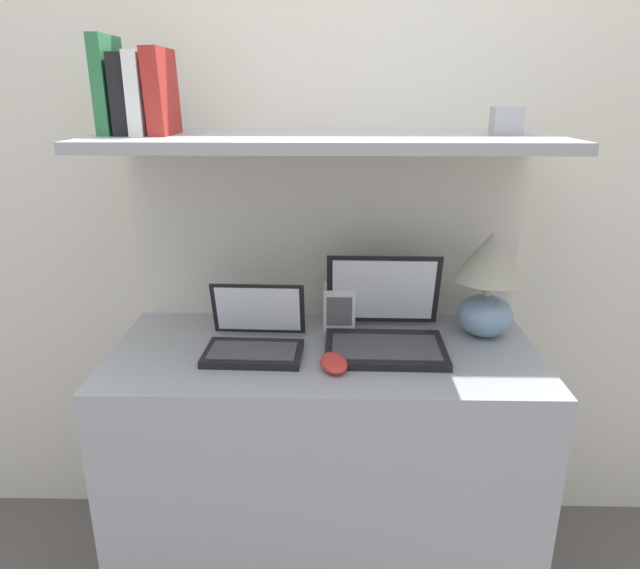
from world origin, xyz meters
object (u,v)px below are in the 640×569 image
Objects in this scene: router_box at (339,306)px; book_red at (162,92)px; shelf_gadget at (507,121)px; table_lamp at (489,277)px; laptop_large at (384,328)px; laptop_small at (255,338)px; book_green at (109,86)px; book_white at (143,94)px; computer_mouse at (334,363)px; book_black at (127,95)px.

book_red is at bearing -166.92° from router_box.
shelf_gadget reaches higher than router_box.
laptop_large is (-0.30, -0.08, -0.13)m from table_lamp.
laptop_small is 1.13× the size of book_green.
book_red is 0.87m from shelf_gadget.
table_lamp is 2.43× the size of router_box.
book_white is 0.92m from shelf_gadget.
book_white is at bearing 0.00° from book_green.
table_lamp is 2.53× the size of computer_mouse.
shelf_gadget is at bearing 0.00° from book_black.
shelf_gadget is at bearing 0.00° from book_green.
book_black is at bearing 177.31° from laptop_large.
book_black is 0.93× the size of book_red.
computer_mouse is 0.62× the size of book_white.
book_red is (-0.46, -0.11, 0.61)m from router_box.
laptop_large is 1.67× the size of book_white.
book_white reaches higher than book_black.
laptop_small reaches higher than computer_mouse.
router_box is 1.73× the size of shelf_gadget.
laptop_large is at bearing -3.10° from book_red.
computer_mouse is 0.52× the size of book_green.
book_black is 2.65× the size of shelf_gadget.
book_red is (-0.22, 0.08, 0.64)m from laptop_small.
table_lamp reaches higher than computer_mouse.
laptop_small is (-0.66, -0.13, -0.14)m from table_lamp.
book_red is (-0.58, 0.03, 0.63)m from laptop_large.
book_white is (0.08, 0.00, -0.02)m from book_green.
router_box reaches higher than computer_mouse.
computer_mouse is at bearing -22.61° from book_red.
laptop_large reaches higher than laptop_small.
book_green reaches higher than laptop_small.
router_box is (0.23, 0.19, 0.02)m from laptop_small.
book_green is 0.05m from book_black.
shelf_gadget is (0.96, 0.00, -0.06)m from book_black.
book_green is 1.14× the size of book_red.
book_white is (0.04, 0.00, 0.00)m from book_black.
table_lamp is 1.15× the size of laptop_small.
laptop_large is at bearing -2.86° from book_white.
shelf_gadget is at bearing 6.16° from laptop_large.
laptop_small is 3.67× the size of shelf_gadget.
book_black is at bearing 180.00° from book_red.
router_box is at bearing 132.38° from laptop_large.
book_black is at bearing 180.00° from book_white.
router_box is 0.87m from book_green.
book_black is (-0.53, 0.18, 0.65)m from computer_mouse.
book_green reaches higher than shelf_gadget.
table_lamp is at bearing 27.49° from computer_mouse.
book_white is (-0.49, 0.18, 0.66)m from computer_mouse.
shelf_gadget reaches higher than laptop_large.
book_white is (-0.63, 0.03, 0.62)m from laptop_large.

